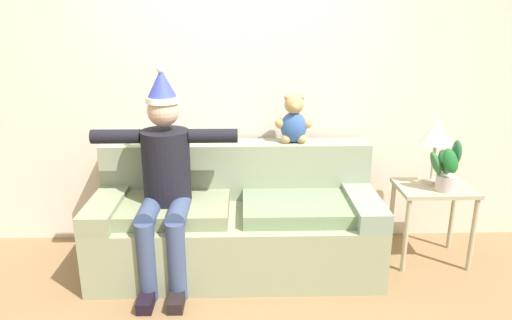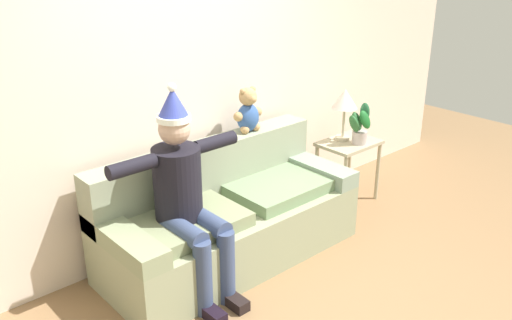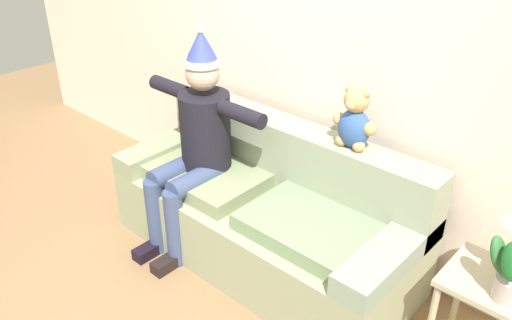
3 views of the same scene
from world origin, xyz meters
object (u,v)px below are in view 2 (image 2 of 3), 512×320
Objects in this scene: teddy_bear at (248,112)px; side_table at (348,152)px; couch at (227,217)px; person_seated at (186,192)px; table_lamp at (345,101)px; potted_plant at (360,126)px.

teddy_bear is 1.22m from side_table.
person_seated is at bearing -161.05° from couch.
couch is at bearing -150.53° from teddy_bear.
person_seated reaches higher than table_lamp.
person_seated is at bearing -174.82° from side_table.
potted_plant is (1.08, -0.33, -0.28)m from teddy_bear.
potted_plant is (0.03, -0.09, 0.28)m from side_table.
side_table is 0.49m from table_lamp.
teddy_bear is (0.45, 0.25, 0.72)m from couch.
potted_plant reaches higher than couch.
side_table is at bearing 106.77° from potted_plant.
teddy_bear is 0.77× the size of table_lamp.
teddy_bear is (0.94, 0.42, 0.29)m from person_seated.
teddy_bear is 1.07m from table_lamp.
table_lamp is 1.29× the size of potted_plant.
side_table is at bearing -89.84° from table_lamp.
couch is 1.64m from table_lamp.
table_lamp is at bearing 90.16° from side_table.
side_table is (1.99, 0.18, -0.28)m from person_seated.
couch is 4.23× the size of table_lamp.
couch is 1.51m from side_table.
couch is 5.44× the size of potted_plant.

